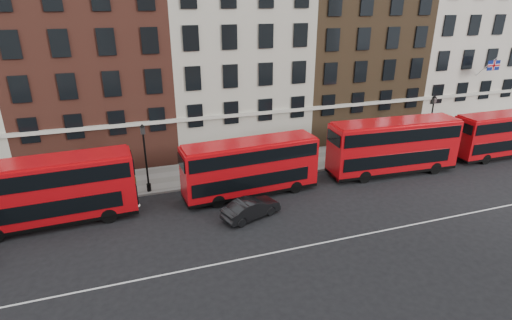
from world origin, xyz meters
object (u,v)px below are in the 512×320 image
object	(u,v)px
bus_a	(46,191)
bus_b	(250,166)
bus_d	(504,134)
car_front	(251,208)
bus_c	(393,146)
traffic_light	(510,121)

from	to	relation	value
bus_a	bus_b	bearing A→B (deg)	-2.53
bus_b	bus_d	bearing A→B (deg)	-3.55
bus_d	car_front	world-z (taller)	bus_d
bus_d	bus_c	bearing A→B (deg)	-179.76
bus_a	bus_c	xyz separation A→B (m)	(26.06, 0.00, 0.05)
bus_d	car_front	bearing A→B (deg)	-172.38
car_front	bus_c	bearing A→B (deg)	-95.36
bus_c	bus_a	bearing A→B (deg)	-176.97
bus_d	car_front	distance (m)	25.86
bus_c	traffic_light	world-z (taller)	bus_c
bus_a	car_front	size ratio (longest dim) A/B	2.63
bus_c	bus_b	bearing A→B (deg)	-176.96
car_front	traffic_light	distance (m)	29.77
bus_b	car_front	distance (m)	3.81
bus_d	bus_b	bearing A→B (deg)	-179.75
bus_c	bus_d	xyz separation A→B (m)	(12.15, -0.00, -0.22)
bus_d	car_front	xyz separation A→B (m)	(-25.60, -3.31, -1.58)
bus_a	bus_d	bearing A→B (deg)	-2.52
car_front	traffic_light	size ratio (longest dim) A/B	1.26
bus_c	car_front	size ratio (longest dim) A/B	2.69
bus_b	car_front	world-z (taller)	bus_b
traffic_light	bus_d	bearing A→B (deg)	-145.37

